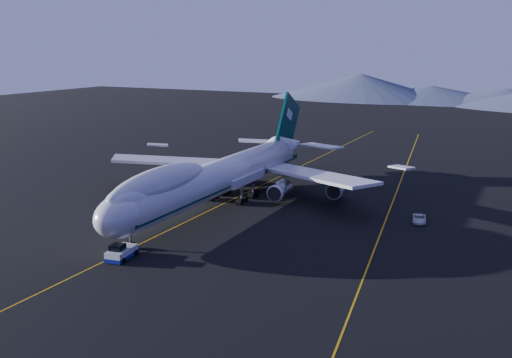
% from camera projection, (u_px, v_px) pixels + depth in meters
% --- Properties ---
extents(ground, '(500.00, 500.00, 0.00)m').
position_uv_depth(ground, '(220.00, 206.00, 108.75)').
color(ground, black).
rests_on(ground, ground).
extents(taxiway_line_main, '(0.25, 220.00, 0.01)m').
position_uv_depth(taxiway_line_main, '(220.00, 206.00, 108.75)').
color(taxiway_line_main, '#C7940B').
rests_on(taxiway_line_main, ground).
extents(taxiway_line_side, '(28.08, 198.09, 0.01)m').
position_uv_depth(taxiway_line_side, '(389.00, 212.00, 104.38)').
color(taxiway_line_side, '#C7940B').
rests_on(taxiway_line_side, ground).
extents(boeing_747, '(59.62, 72.43, 19.37)m').
position_uv_depth(boeing_747, '(219.00, 176.00, 107.46)').
color(boeing_747, silver).
rests_on(boeing_747, ground).
extents(pushback_tug, '(3.63, 5.61, 2.30)m').
position_uv_depth(pushback_tug, '(122.00, 253.00, 81.56)').
color(pushback_tug, silver).
rests_on(pushback_tug, ground).
extents(service_van, '(3.06, 5.09, 1.32)m').
position_uv_depth(service_van, '(419.00, 219.00, 98.20)').
color(service_van, silver).
rests_on(service_van, ground).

